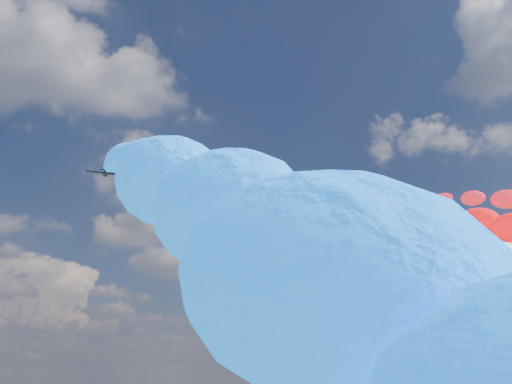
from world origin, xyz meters
name	(u,v)px	position (x,y,z in m)	size (l,w,h in m)	color
jet_0	(107,172)	(-35.24, -5.67, 100.20)	(8.49, 11.39, 2.51)	black
trail_0	(137,194)	(-35.24, -70.07, 76.40)	(7.18, 126.56, 52.63)	#106FFF
jet_1	(156,194)	(-23.35, 6.27, 100.20)	(8.49, 11.39, 2.51)	black
trail_1	(226,232)	(-23.35, -58.13, 76.40)	(7.18, 126.56, 52.63)	#1A45FF
jet_2	(201,208)	(-10.91, 14.77, 100.20)	(8.49, 11.39, 2.51)	black
trail_2	(298,252)	(-10.91, -49.63, 76.40)	(7.18, 126.56, 52.63)	blue
jet_3	(246,208)	(-0.26, 11.11, 100.20)	(8.49, 11.39, 2.51)	black
trail_3	(380,252)	(-0.26, -53.29, 76.40)	(7.18, 126.56, 52.63)	white
jet_4	(230,222)	(-0.53, 26.04, 100.20)	(8.49, 11.39, 2.51)	black
trail_4	(333,270)	(-0.53, -38.36, 76.40)	(7.18, 126.56, 52.63)	white
jet_5	(286,218)	(12.49, 17.10, 100.20)	(8.49, 11.39, 2.51)	black
trail_5	(435,264)	(12.49, -47.30, 76.40)	(7.18, 126.56, 52.63)	red
jet_6	(340,209)	(22.60, 5.49, 100.20)	(8.49, 11.39, 2.51)	black
jet_7	(408,200)	(34.61, -6.79, 100.20)	(8.49, 11.39, 2.51)	black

